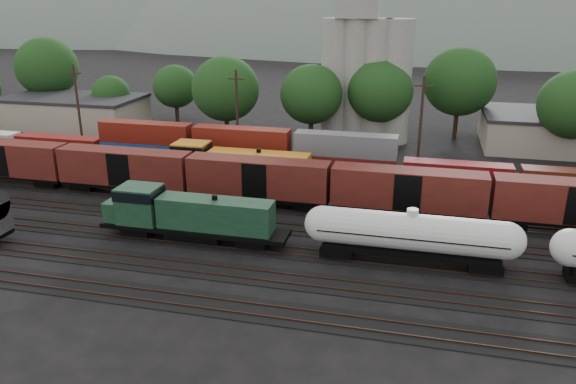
% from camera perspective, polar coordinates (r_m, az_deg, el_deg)
% --- Properties ---
extents(ground, '(600.00, 600.00, 0.00)m').
position_cam_1_polar(ground, '(54.41, -0.40, -3.67)').
color(ground, black).
extents(tracks, '(180.00, 33.20, 0.20)m').
position_cam_1_polar(tracks, '(54.39, -0.40, -3.63)').
color(tracks, black).
rests_on(tracks, ground).
extents(green_locomotive, '(17.44, 3.08, 4.62)m').
position_cam_1_polar(green_locomotive, '(51.55, -10.55, -2.22)').
color(green_locomotive, black).
rests_on(green_locomotive, ground).
extents(tank_car_a, '(17.86, 3.20, 4.68)m').
position_cam_1_polar(tank_car_a, '(47.32, 12.38, -4.21)').
color(tank_car_a, silver).
rests_on(tank_car_a, ground).
extents(orange_locomotive, '(19.40, 3.23, 4.85)m').
position_cam_1_polar(orange_locomotive, '(64.87, -5.77, 2.72)').
color(orange_locomotive, black).
rests_on(orange_locomotive, ground).
extents(boxcar_string, '(138.20, 2.90, 4.20)m').
position_cam_1_polar(boxcar_string, '(58.82, -3.06, 1.37)').
color(boxcar_string, black).
rests_on(boxcar_string, ground).
extents(container_wall, '(166.48, 2.60, 5.80)m').
position_cam_1_polar(container_wall, '(66.84, 5.35, 3.07)').
color(container_wall, black).
rests_on(container_wall, ground).
extents(grain_silo, '(13.40, 5.00, 29.00)m').
position_cam_1_polar(grain_silo, '(85.53, 7.82, 12.58)').
color(grain_silo, gray).
rests_on(grain_silo, ground).
extents(industrial_sheds, '(119.38, 17.26, 5.10)m').
position_cam_1_polar(industrial_sheds, '(86.00, 9.72, 6.63)').
color(industrial_sheds, '#9E937F').
rests_on(industrial_sheds, ground).
extents(tree_band, '(163.90, 21.36, 14.51)m').
position_cam_1_polar(tree_band, '(87.62, 6.10, 10.67)').
color(tree_band, black).
rests_on(tree_band, ground).
extents(utility_poles, '(122.20, 0.36, 12.00)m').
position_cam_1_polar(utility_poles, '(73.12, 3.83, 7.51)').
color(utility_poles, black).
rests_on(utility_poles, ground).
extents(distant_hills, '(860.00, 286.00, 130.00)m').
position_cam_1_polar(distant_hills, '(311.52, 16.06, 11.16)').
color(distant_hills, '#59665B').
rests_on(distant_hills, ground).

